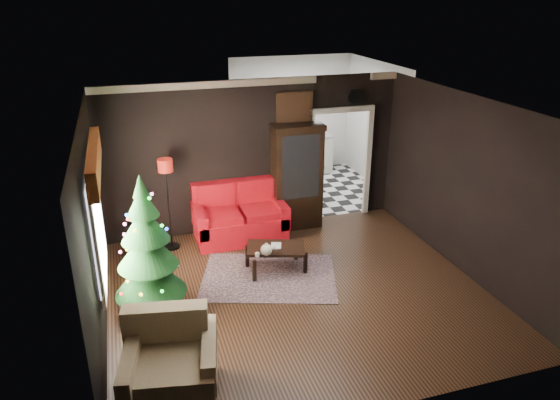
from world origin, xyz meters
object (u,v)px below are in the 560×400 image
object	(u,v)px
floor_lamp	(169,205)
wall_clock	(356,97)
coffee_table	(276,258)
kitchen_table	(303,180)
loveseat	(240,213)
christmas_tree	(147,245)
teapot	(266,249)
curio_cabinet	(297,179)
armchair	(171,364)

from	to	relation	value
floor_lamp	wall_clock	xyz separation A→B (m)	(3.59, 0.44, 1.55)
coffee_table	kitchen_table	world-z (taller)	kitchen_table
loveseat	coffee_table	bearing A→B (deg)	-78.07
floor_lamp	christmas_tree	xyz separation A→B (m)	(-0.47, -1.87, 0.22)
teapot	coffee_table	bearing A→B (deg)	45.20
curio_cabinet	coffee_table	size ratio (longest dim) A/B	2.09
coffee_table	floor_lamp	bearing A→B (deg)	140.01
teapot	wall_clock	world-z (taller)	wall_clock
curio_cabinet	wall_clock	xyz separation A→B (m)	(1.20, 0.18, 1.43)
christmas_tree	kitchen_table	bearing A→B (deg)	45.37
loveseat	christmas_tree	world-z (taller)	christmas_tree
christmas_tree	teapot	distance (m)	1.89
coffee_table	teapot	bearing A→B (deg)	-134.80
loveseat	armchair	size ratio (longest dim) A/B	1.67
loveseat	floor_lamp	world-z (taller)	floor_lamp
loveseat	armchair	distance (m)	4.05
coffee_table	wall_clock	size ratio (longest dim) A/B	2.85
wall_clock	christmas_tree	bearing A→B (deg)	-150.38
curio_cabinet	wall_clock	distance (m)	1.88
christmas_tree	kitchen_table	size ratio (longest dim) A/B	2.51
wall_clock	kitchen_table	distance (m)	2.43
loveseat	wall_clock	distance (m)	3.04
teapot	wall_clock	size ratio (longest dim) A/B	0.64
kitchen_table	wall_clock	bearing A→B (deg)	-66.25
armchair	teapot	bearing A→B (deg)	62.90
loveseat	curio_cabinet	bearing A→B (deg)	10.83
kitchen_table	floor_lamp	bearing A→B (deg)	-150.97
curio_cabinet	christmas_tree	world-z (taller)	christmas_tree
loveseat	teapot	bearing A→B (deg)	-87.72
teapot	wall_clock	xyz separation A→B (m)	(2.29, 1.94, 1.86)
loveseat	teapot	distance (m)	1.54
teapot	kitchen_table	xyz separation A→B (m)	(1.74, 3.19, -0.14)
armchair	teapot	world-z (taller)	armchair
curio_cabinet	kitchen_table	size ratio (longest dim) A/B	2.53
floor_lamp	christmas_tree	world-z (taller)	christmas_tree
floor_lamp	coffee_table	world-z (taller)	floor_lamp
coffee_table	kitchen_table	bearing A→B (deg)	62.84
armchair	wall_clock	world-z (taller)	wall_clock
armchair	kitchen_table	distance (m)	6.36
curio_cabinet	christmas_tree	size ratio (longest dim) A/B	1.01
christmas_tree	teapot	xyz separation A→B (m)	(1.78, 0.38, -0.53)
coffee_table	teapot	xyz separation A→B (m)	(-0.22, -0.22, 0.30)
curio_cabinet	armchair	xyz separation A→B (m)	(-2.78, -3.93, -0.49)
christmas_tree	wall_clock	world-z (taller)	wall_clock
floor_lamp	teapot	distance (m)	2.01
coffee_table	wall_clock	bearing A→B (deg)	39.64
loveseat	kitchen_table	world-z (taller)	loveseat
curio_cabinet	teapot	world-z (taller)	curio_cabinet
loveseat	coffee_table	xyz separation A→B (m)	(0.28, -1.32, -0.28)
loveseat	wall_clock	xyz separation A→B (m)	(2.35, 0.40, 1.88)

